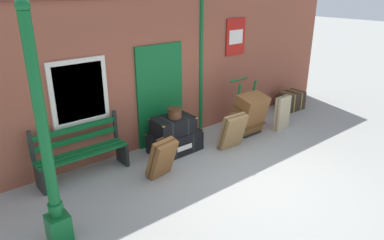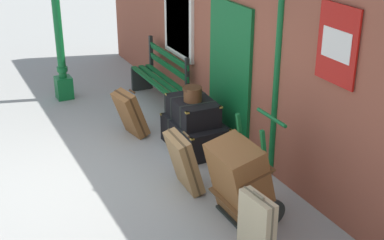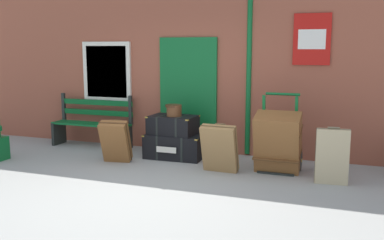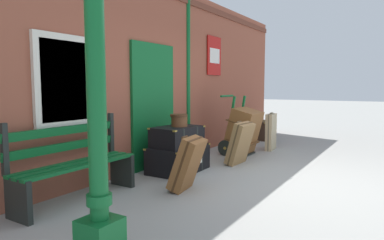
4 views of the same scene
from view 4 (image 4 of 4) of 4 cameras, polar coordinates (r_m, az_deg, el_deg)
ground_plane at (r=5.18m, az=17.41°, el=-10.16°), size 60.00×60.00×0.00m
brick_facade at (r=6.16m, az=-6.45°, el=7.56°), size 10.40×0.35×3.20m
lamp_post at (r=2.59m, az=-15.46°, el=0.75°), size 0.28×0.28×3.08m
platform_bench at (r=4.44m, az=-18.91°, el=-6.95°), size 1.60×0.43×1.01m
steamer_trunk_base at (r=5.65m, az=-2.27°, el=-6.39°), size 1.03×0.70×0.43m
steamer_trunk_middle at (r=5.55m, az=-2.47°, el=-2.74°), size 0.84×0.60×0.33m
round_hatbox at (r=5.53m, az=-2.13°, el=0.10°), size 0.28×0.28×0.20m
porters_trolley at (r=7.14m, az=7.19°, el=-3.39°), size 0.71×0.56×1.21m
large_brown_trunk at (r=7.04m, az=8.49°, el=-1.83°), size 0.70×0.64×0.96m
suitcase_olive at (r=7.70m, az=12.94°, el=-1.92°), size 0.46×0.18×0.83m
suitcase_oxblood at (r=6.17m, az=7.98°, el=-3.82°), size 0.56×0.39×0.77m
suitcase_tan at (r=4.59m, az=-0.78°, el=-7.22°), size 0.52×0.49×0.73m
corner_trunk at (r=9.20m, az=11.42°, el=-1.64°), size 0.70×0.51×0.49m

